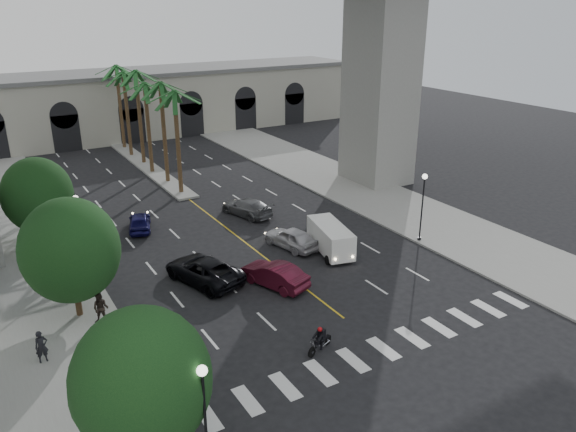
% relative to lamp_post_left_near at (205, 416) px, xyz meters
% --- Properties ---
extents(ground, '(140.00, 140.00, 0.00)m').
position_rel_lamp_post_left_near_xyz_m(ground, '(11.40, 5.00, -3.22)').
color(ground, black).
rests_on(ground, ground).
extents(sidewalk_left, '(8.00, 100.00, 0.15)m').
position_rel_lamp_post_left_near_xyz_m(sidewalk_left, '(-3.60, 20.00, -3.15)').
color(sidewalk_left, gray).
rests_on(sidewalk_left, ground).
extents(sidewalk_right, '(8.00, 100.00, 0.15)m').
position_rel_lamp_post_left_near_xyz_m(sidewalk_right, '(26.40, 20.00, -3.15)').
color(sidewalk_right, gray).
rests_on(sidewalk_right, ground).
extents(median, '(2.00, 24.00, 0.20)m').
position_rel_lamp_post_left_near_xyz_m(median, '(11.40, 43.00, -3.12)').
color(median, gray).
rests_on(median, ground).
extents(pier_building, '(71.00, 10.50, 8.50)m').
position_rel_lamp_post_left_near_xyz_m(pier_building, '(11.40, 60.00, 1.04)').
color(pier_building, '#B3B0A0').
rests_on(pier_building, ground).
extents(palm_a, '(3.20, 3.20, 10.30)m').
position_rel_lamp_post_left_near_xyz_m(palm_a, '(11.40, 33.00, 5.88)').
color(palm_a, '#47331E').
rests_on(palm_a, ground).
extents(palm_b, '(3.20, 3.20, 10.60)m').
position_rel_lamp_post_left_near_xyz_m(palm_b, '(11.50, 37.00, 6.15)').
color(palm_b, '#47331E').
rests_on(palm_b, ground).
extents(palm_c, '(3.20, 3.20, 10.10)m').
position_rel_lamp_post_left_near_xyz_m(palm_c, '(11.20, 41.00, 5.69)').
color(palm_c, '#47331E').
rests_on(palm_c, ground).
extents(palm_d, '(3.20, 3.20, 10.90)m').
position_rel_lamp_post_left_near_xyz_m(palm_d, '(11.55, 45.00, 6.43)').
color(palm_d, '#47331E').
rests_on(palm_d, ground).
extents(palm_e, '(3.20, 3.20, 10.40)m').
position_rel_lamp_post_left_near_xyz_m(palm_e, '(11.30, 49.00, 5.97)').
color(palm_e, '#47331E').
rests_on(palm_e, ground).
extents(palm_f, '(3.20, 3.20, 10.70)m').
position_rel_lamp_post_left_near_xyz_m(palm_f, '(11.60, 53.00, 6.24)').
color(palm_f, '#47331E').
rests_on(palm_f, ground).
extents(street_tree_near, '(5.20, 5.20, 6.89)m').
position_rel_lamp_post_left_near_xyz_m(street_tree_near, '(-1.60, 2.00, 0.80)').
color(street_tree_near, '#382616').
rests_on(street_tree_near, ground).
extents(street_tree_mid, '(5.44, 5.44, 7.21)m').
position_rel_lamp_post_left_near_xyz_m(street_tree_mid, '(-1.60, 15.00, 0.99)').
color(street_tree_mid, '#382616').
rests_on(street_tree_mid, ground).
extents(street_tree_far, '(5.04, 5.04, 6.68)m').
position_rel_lamp_post_left_near_xyz_m(street_tree_far, '(-1.60, 27.00, 0.68)').
color(street_tree_far, '#382616').
rests_on(street_tree_far, ground).
extents(lamp_post_left_near, '(0.40, 0.40, 5.35)m').
position_rel_lamp_post_left_near_xyz_m(lamp_post_left_near, '(0.00, 0.00, 0.00)').
color(lamp_post_left_near, black).
rests_on(lamp_post_left_near, ground).
extents(lamp_post_left_far, '(0.40, 0.40, 5.35)m').
position_rel_lamp_post_left_near_xyz_m(lamp_post_left_far, '(0.00, 21.00, 0.00)').
color(lamp_post_left_far, black).
rests_on(lamp_post_left_far, ground).
extents(lamp_post_right, '(0.40, 0.40, 5.35)m').
position_rel_lamp_post_left_near_xyz_m(lamp_post_right, '(22.80, 13.00, 0.00)').
color(lamp_post_right, black).
rests_on(lamp_post_right, ground).
extents(traffic_signal_near, '(0.25, 0.18, 3.65)m').
position_rel_lamp_post_left_near_xyz_m(traffic_signal_near, '(0.10, 2.50, -0.71)').
color(traffic_signal_near, black).
rests_on(traffic_signal_near, ground).
extents(traffic_signal_far, '(0.25, 0.18, 3.65)m').
position_rel_lamp_post_left_near_xyz_m(traffic_signal_far, '(0.10, 6.50, -0.71)').
color(traffic_signal_far, black).
rests_on(traffic_signal_far, ground).
extents(motorcycle_rider, '(1.88, 0.84, 1.43)m').
position_rel_lamp_post_left_near_xyz_m(motorcycle_rider, '(8.47, 5.09, -2.57)').
color(motorcycle_rider, black).
rests_on(motorcycle_rider, ground).
extents(car_a, '(2.79, 4.82, 1.54)m').
position_rel_lamp_post_left_near_xyz_m(car_a, '(13.91, 17.04, -2.45)').
color(car_a, silver).
rests_on(car_a, ground).
extents(car_b, '(3.17, 4.99, 1.55)m').
position_rel_lamp_post_left_near_xyz_m(car_b, '(9.90, 12.51, -2.44)').
color(car_b, '#4F0F21').
rests_on(car_b, ground).
extents(car_c, '(4.28, 6.36, 1.62)m').
position_rel_lamp_post_left_near_xyz_m(car_c, '(6.28, 15.37, -2.41)').
color(car_c, black).
rests_on(car_c, ground).
extents(car_d, '(3.33, 5.39, 1.46)m').
position_rel_lamp_post_left_near_xyz_m(car_d, '(14.13, 24.70, -2.49)').
color(car_d, '#58595D').
rests_on(car_d, ground).
extents(car_e, '(2.81, 4.40, 1.39)m').
position_rel_lamp_post_left_near_xyz_m(car_e, '(5.35, 26.14, -2.52)').
color(car_e, '#12104D').
rests_on(car_e, ground).
extents(cargo_van, '(2.89, 5.24, 2.11)m').
position_rel_lamp_post_left_near_xyz_m(cargo_van, '(15.86, 14.79, -2.05)').
color(cargo_van, white).
rests_on(cargo_van, ground).
extents(pedestrian_a, '(0.67, 0.48, 1.71)m').
position_rel_lamp_post_left_near_xyz_m(pedestrian_a, '(-4.12, 11.24, -2.22)').
color(pedestrian_a, black).
rests_on(pedestrian_a, sidewalk_left).
extents(pedestrian_b, '(1.12, 1.06, 1.82)m').
position_rel_lamp_post_left_near_xyz_m(pedestrian_b, '(-0.69, 13.39, -2.16)').
color(pedestrian_b, black).
rests_on(pedestrian_b, sidewalk_left).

